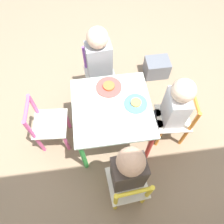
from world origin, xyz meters
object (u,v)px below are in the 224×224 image
Objects in this scene: chair_orange at (175,119)px; storage_bin at (157,67)px; chair_purple at (99,74)px; chair_yellow at (128,187)px; chair_pink at (48,125)px; plate_front at (109,87)px; plate_left at (136,103)px; child_front at (100,62)px; child_back at (127,170)px; kids_table at (112,112)px; child_left at (173,107)px.

chair_orange reaches higher than storage_bin.
chair_purple is 1.02m from chair_yellow.
plate_front is at bearing -71.08° from chair_pink.
plate_left is at bearing 135.00° from plate_front.
storage_bin is at bearing -139.24° from plate_front.
child_front is 1.03× the size of child_back.
plate_left is (-0.17, 0.00, 0.09)m from kids_table.
child_back reaches higher than chair_purple.
child_front is 0.28m from plate_front.
chair_orange is 0.42m from plate_left.
plate_left is (-0.13, -0.51, 0.24)m from chair_yellow.
chair_pink is 0.72× the size of child_left.
child_front is at bearing -44.25° from chair_pink.
chair_yellow is 1.00× the size of chair_pink.
plate_front is at bearing -90.00° from kids_table.
chair_orange is 1.00× the size of chair_yellow.
child_back is at bearing -90.00° from chair_yellow.
kids_table is 1.07× the size of chair_orange.
chair_yellow is at bearing 94.47° from kids_table.
kids_table is 0.45m from child_front.
child_left is 0.50m from plate_front.
child_left is at bearing -50.03° from child_front.
plate_front is (0.04, -0.68, 0.24)m from chair_yellow.
kids_table is at bearing -0.00° from plate_left.
chair_yellow is 1.28m from storage_bin.
chair_pink is 0.58m from plate_front.
child_back is (-0.08, 0.90, -0.02)m from child_front.
chair_orange is at bearing -46.96° from child_front.
child_left is at bearing -53.01° from chair_purple.
chair_pink is 2.21× the size of storage_bin.
plate_left is 0.86m from storage_bin.
child_front is at bearing -89.66° from child_back.
chair_pink reaches higher than storage_bin.
child_back is 4.00× the size of plate_front.
child_left reaches higher than chair_yellow.
chair_purple is 3.17× the size of plate_left.
storage_bin is at bearing -130.53° from kids_table.
storage_bin is at bearing 13.41° from child_front.
plate_left reaches higher than kids_table.
child_front reaches higher than plate_front.
chair_yellow is at bearing -90.36° from child_front.
chair_purple is 2.21× the size of storage_bin.
child_front reaches higher than child_back.
child_left is 4.43× the size of plate_left.
storage_bin is (-0.55, -0.48, -0.41)m from plate_front.
chair_purple is at bearing -40.03° from chair_pink.
chair_purple is 0.98m from child_back.
plate_front is 0.81× the size of storage_bin.
plate_left is at bearing 59.39° from storage_bin.
chair_pink is (1.02, -0.08, 0.00)m from chair_orange.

